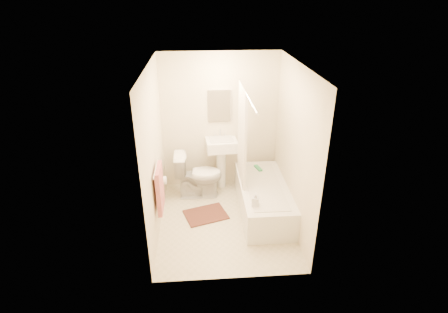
{
  "coord_description": "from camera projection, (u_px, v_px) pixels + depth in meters",
  "views": [
    {
      "loc": [
        -0.36,
        -4.47,
        3.27
      ],
      "look_at": [
        0.0,
        0.25,
        1.0
      ],
      "focal_mm": 28.0,
      "sensor_mm": 36.0,
      "label": 1
    }
  ],
  "objects": [
    {
      "name": "floor",
      "position": [
        225.0,
        221.0,
        5.46
      ],
      "size": [
        2.4,
        2.4,
        0.0
      ],
      "primitive_type": "plane",
      "color": "beige",
      "rests_on": "ground"
    },
    {
      "name": "toilet_paper",
      "position": [
        163.0,
        180.0,
        5.2
      ],
      "size": [
        0.11,
        0.12,
        0.12
      ],
      "primitive_type": "cylinder",
      "rotation": [
        0.0,
        1.57,
        0.0
      ],
      "color": "white",
      "rests_on": "wall_left"
    },
    {
      "name": "towel_bar",
      "position": [
        156.0,
        168.0,
        4.69
      ],
      "size": [
        0.02,
        0.6,
        0.02
      ],
      "primitive_type": "cylinder",
      "rotation": [
        1.57,
        0.0,
        0.0
      ],
      "color": "silver",
      "rests_on": "wall_left"
    },
    {
      "name": "ceiling",
      "position": [
        225.0,
        66.0,
        4.42
      ],
      "size": [
        2.4,
        2.4,
        0.0
      ],
      "primitive_type": "plane",
      "color": "white",
      "rests_on": "ground"
    },
    {
      "name": "towel",
      "position": [
        160.0,
        189.0,
        4.84
      ],
      "size": [
        0.06,
        0.45,
        0.66
      ],
      "primitive_type": "cube",
      "color": "#CC7266",
      "rests_on": "towel_bar"
    },
    {
      "name": "shower_curtain",
      "position": [
        242.0,
        136.0,
        5.4
      ],
      "size": [
        0.04,
        0.8,
        1.55
      ],
      "primitive_type": "cube",
      "color": "silver",
      "rests_on": "curtain_rod"
    },
    {
      "name": "curtain_rod",
      "position": [
        247.0,
        94.0,
        4.71
      ],
      "size": [
        0.03,
        1.7,
        0.03
      ],
      "primitive_type": "cylinder",
      "rotation": [
        1.57,
        0.0,
        0.0
      ],
      "color": "silver",
      "rests_on": "wall_back"
    },
    {
      "name": "soap_bottle",
      "position": [
        255.0,
        200.0,
        4.95
      ],
      "size": [
        0.12,
        0.12,
        0.21
      ],
      "primitive_type": "imported",
      "rotation": [
        0.0,
        0.0,
        -0.26
      ],
      "color": "silver",
      "rests_on": "bathtub"
    },
    {
      "name": "wall_right",
      "position": [
        295.0,
        149.0,
        5.01
      ],
      "size": [
        0.02,
        2.4,
        2.4
      ],
      "primitive_type": "cube",
      "color": "beige",
      "rests_on": "ground"
    },
    {
      "name": "bathtub",
      "position": [
        263.0,
        198.0,
        5.62
      ],
      "size": [
        0.74,
        1.69,
        0.48
      ],
      "primitive_type": null,
      "color": "white",
      "rests_on": "floor"
    },
    {
      "name": "wall_back",
      "position": [
        220.0,
        122.0,
        6.02
      ],
      "size": [
        2.0,
        0.02,
        2.4
      ],
      "primitive_type": "cube",
      "color": "beige",
      "rests_on": "ground"
    },
    {
      "name": "mirror",
      "position": [
        220.0,
        106.0,
        5.87
      ],
      "size": [
        0.4,
        0.03,
        0.55
      ],
      "primitive_type": "cube",
      "color": "white",
      "rests_on": "wall_back"
    },
    {
      "name": "scrub_brush",
      "position": [
        258.0,
        168.0,
        6.0
      ],
      "size": [
        0.12,
        0.22,
        0.04
      ],
      "primitive_type": "cube",
      "rotation": [
        0.0,
        0.0,
        0.28
      ],
      "color": "#319957",
      "rests_on": "bathtub"
    },
    {
      "name": "bath_mat",
      "position": [
        206.0,
        215.0,
        5.6
      ],
      "size": [
        0.76,
        0.65,
        0.02
      ],
      "primitive_type": "cube",
      "rotation": [
        0.0,
        0.0,
        0.31
      ],
      "color": "#532D20",
      "rests_on": "floor"
    },
    {
      "name": "sink",
      "position": [
        221.0,
        161.0,
        6.19
      ],
      "size": [
        0.55,
        0.46,
        1.03
      ],
      "primitive_type": null,
      "rotation": [
        0.0,
        0.0,
        0.07
      ],
      "color": "white",
      "rests_on": "floor"
    },
    {
      "name": "toilet",
      "position": [
        198.0,
        175.0,
        5.98
      ],
      "size": [
        0.81,
        0.45,
        0.79
      ],
      "primitive_type": "imported",
      "rotation": [
        0.0,
        0.0,
        1.57
      ],
      "color": "white",
      "rests_on": "floor"
    },
    {
      "name": "wall_left",
      "position": [
        154.0,
        154.0,
        4.87
      ],
      "size": [
        0.02,
        2.4,
        2.4
      ],
      "primitive_type": "cube",
      "color": "beige",
      "rests_on": "ground"
    }
  ]
}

